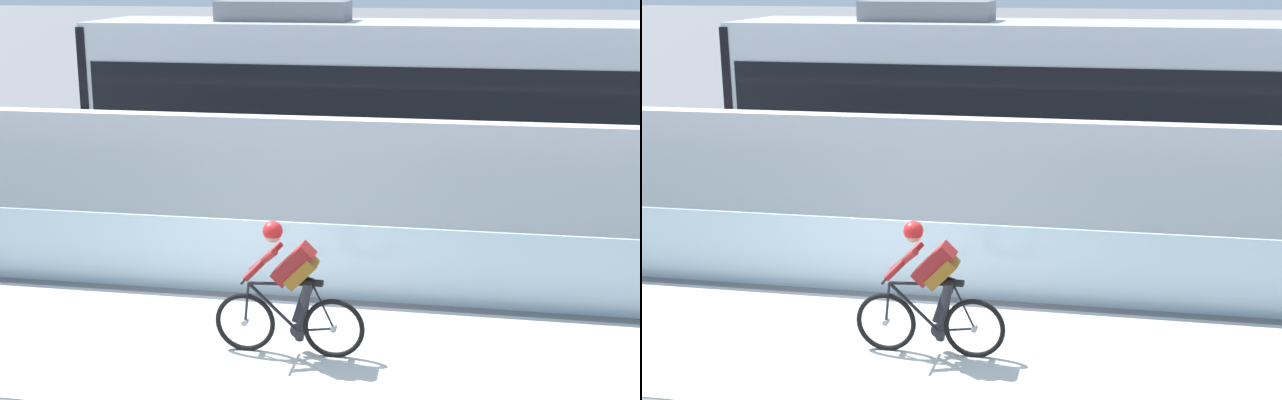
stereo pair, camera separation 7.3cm
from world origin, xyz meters
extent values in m
plane|color=slate|center=(0.00, 0.00, 0.00)|extent=(200.00, 200.00, 0.00)
cube|color=beige|center=(0.00, 0.00, 0.01)|extent=(32.00, 3.20, 0.01)
cube|color=silver|center=(0.00, 1.85, 0.53)|extent=(32.00, 0.05, 1.06)
cube|color=silver|center=(0.00, 3.65, 1.09)|extent=(32.00, 0.36, 2.18)
cube|color=#595654|center=(0.00, 6.13, 0.00)|extent=(32.00, 0.08, 0.01)
cube|color=#595654|center=(0.00, 7.57, 0.00)|extent=(32.00, 0.08, 0.01)
cube|color=silver|center=(1.15, 6.85, 1.90)|extent=(11.00, 2.50, 3.10)
cube|color=black|center=(1.15, 6.85, 2.25)|extent=(10.56, 2.54, 1.04)
cube|color=#14724C|center=(1.15, 6.85, 0.53)|extent=(10.78, 2.53, 0.28)
cube|color=slate|center=(-0.83, 6.85, 3.63)|extent=(2.40, 1.10, 0.36)
cube|color=#232326|center=(-2.37, 6.85, 0.36)|extent=(1.40, 1.88, 0.20)
cylinder|color=black|center=(-2.37, 6.13, 0.30)|extent=(0.60, 0.10, 0.60)
cylinder|color=black|center=(-2.37, 7.57, 0.30)|extent=(0.60, 0.10, 0.60)
cube|color=#232326|center=(4.67, 6.85, 0.36)|extent=(1.40, 1.88, 0.20)
cylinder|color=black|center=(4.67, 6.13, 0.30)|extent=(0.60, 0.10, 0.60)
cylinder|color=black|center=(4.67, 7.57, 0.30)|extent=(0.60, 0.10, 0.60)
cube|color=black|center=(-4.30, 6.85, 1.90)|extent=(0.16, 2.54, 2.94)
torus|color=black|center=(0.18, 0.00, 0.36)|extent=(0.72, 0.06, 0.72)
cylinder|color=#99999E|center=(0.18, 0.00, 0.36)|extent=(0.07, 0.10, 0.07)
torus|color=black|center=(1.23, 0.00, 0.36)|extent=(0.72, 0.06, 0.72)
cylinder|color=#99999E|center=(1.23, 0.00, 0.36)|extent=(0.07, 0.10, 0.07)
cylinder|color=black|center=(0.52, 0.00, 0.57)|extent=(0.60, 0.04, 0.58)
cylinder|color=black|center=(0.89, 0.00, 0.59)|extent=(0.22, 0.04, 0.59)
cylinder|color=black|center=(0.61, 0.00, 0.86)|extent=(0.76, 0.04, 0.07)
cylinder|color=black|center=(1.02, 0.00, 0.33)|extent=(0.43, 0.03, 0.09)
cylinder|color=black|center=(1.11, 0.00, 0.62)|extent=(0.27, 0.02, 0.53)
cylinder|color=black|center=(0.20, 0.00, 0.60)|extent=(0.08, 0.03, 0.49)
cube|color=black|center=(0.98, 0.00, 0.90)|extent=(0.24, 0.10, 0.05)
cylinder|color=black|center=(0.23, 0.00, 0.95)|extent=(0.03, 0.58, 0.03)
cylinder|color=#262628|center=(0.80, 0.00, 0.30)|extent=(0.18, 0.02, 0.18)
cube|color=maroon|center=(0.76, 0.00, 1.11)|extent=(0.50, 0.28, 0.51)
cube|color=#8C5919|center=(0.86, 0.00, 1.02)|extent=(0.38, 0.30, 0.38)
sphere|color=tan|center=(0.52, 0.00, 1.46)|extent=(0.20, 0.20, 0.20)
sphere|color=red|center=(0.52, 0.00, 1.49)|extent=(0.23, 0.23, 0.23)
cylinder|color=maroon|center=(0.41, 0.00, 1.12)|extent=(0.44, 0.41, 0.41)
cylinder|color=maroon|center=(0.41, 0.00, 1.12)|extent=(0.44, 0.41, 0.41)
cylinder|color=black|center=(0.87, 0.00, 0.55)|extent=(0.29, 0.33, 0.80)
cylinder|color=black|center=(0.87, 0.00, 0.69)|extent=(0.29, 0.33, 0.54)
camera|label=1|loc=(2.69, -9.10, 4.33)|focal=48.53mm
camera|label=2|loc=(2.76, -9.09, 4.33)|focal=48.53mm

